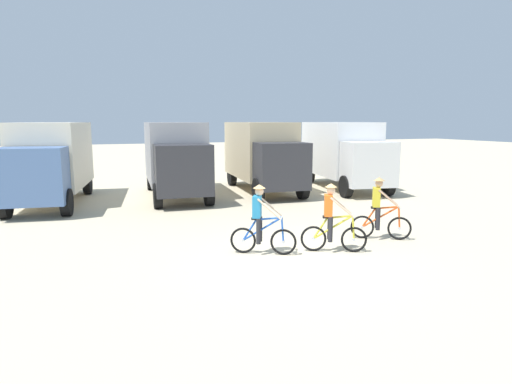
% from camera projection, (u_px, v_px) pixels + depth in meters
% --- Properties ---
extents(ground_plane, '(120.00, 120.00, 0.00)m').
position_uv_depth(ground_plane, '(296.00, 259.00, 11.00)').
color(ground_plane, beige).
extents(box_truck_cream_rv, '(3.26, 7.01, 3.35)m').
position_uv_depth(box_truck_cream_rv, '(51.00, 159.00, 18.09)').
color(box_truck_cream_rv, beige).
rests_on(box_truck_cream_rv, ground).
extents(box_truck_grey_hauler, '(2.84, 6.90, 3.35)m').
position_uv_depth(box_truck_grey_hauler, '(175.00, 155.00, 19.95)').
color(box_truck_grey_hauler, '#9E9EA3').
rests_on(box_truck_grey_hauler, ground).
extents(box_truck_tan_camper, '(2.88, 6.91, 3.35)m').
position_uv_depth(box_truck_tan_camper, '(263.00, 153.00, 21.48)').
color(box_truck_tan_camper, '#CCB78E').
rests_on(box_truck_tan_camper, ground).
extents(box_truck_avon_van, '(3.30, 7.01, 3.35)m').
position_uv_depth(box_truck_avon_van, '(344.00, 152.00, 22.36)').
color(box_truck_avon_van, white).
rests_on(box_truck_avon_van, ground).
extents(cyclist_orange_shirt, '(1.54, 0.92, 1.82)m').
position_uv_depth(cyclist_orange_shirt, '(261.00, 222.00, 11.28)').
color(cyclist_orange_shirt, black).
rests_on(cyclist_orange_shirt, ground).
extents(cyclist_cowboy_hat, '(1.58, 0.85, 1.82)m').
position_uv_depth(cyclist_cowboy_hat, '(332.00, 220.00, 11.48)').
color(cyclist_cowboy_hat, black).
rests_on(cyclist_cowboy_hat, ground).
extents(cyclist_near_camera, '(1.52, 0.94, 1.82)m').
position_uv_depth(cyclist_near_camera, '(379.00, 211.00, 12.72)').
color(cyclist_near_camera, black).
rests_on(cyclist_near_camera, ground).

